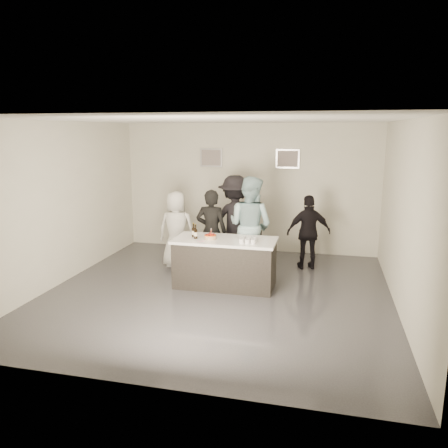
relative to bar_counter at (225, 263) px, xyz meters
The scene contains 19 objects.
floor 0.59m from the bar_counter, 97.44° to the right, with size 6.00×6.00×0.00m, color #3D3D42.
ceiling 2.58m from the bar_counter, 97.44° to the right, with size 6.00×6.00×0.00m, color white.
wall_back 2.83m from the bar_counter, 91.06° to the left, with size 6.00×0.04×3.00m, color beige.
wall_front 3.53m from the bar_counter, 90.82° to the right, with size 6.00×0.04×3.00m, color beige.
wall_left 3.25m from the bar_counter, behind, with size 0.04×6.00×3.00m, color beige.
wall_right 3.15m from the bar_counter, ahead, with size 0.04×6.00×3.00m, color beige.
picture_left 3.27m from the bar_counter, 110.05° to the left, with size 0.54×0.04×0.44m, color #B2B2B7.
picture_right 3.25m from the bar_counter, 71.86° to the left, with size 0.54×0.04×0.44m, color #B2B2B7.
bar_counter is the anchor object (origin of this frame).
cake 0.56m from the bar_counter, 165.31° to the right, with size 0.22×0.22×0.07m, color #E65718.
beer_bottle_a 0.83m from the bar_counter, behind, with size 0.07×0.07×0.26m, color black.
beer_bottle_b 0.79m from the bar_counter, behind, with size 0.07×0.07×0.26m, color black.
tumbler_cluster 0.68m from the bar_counter, 15.71° to the right, with size 0.30×0.30×0.08m, color #D26613.
candles 0.62m from the bar_counter, 140.87° to the right, with size 0.24×0.08×0.01m, color pink.
person_main_black 0.93m from the bar_counter, 122.13° to the left, with size 0.62×0.41×1.70m, color black.
person_main_blue 1.05m from the bar_counter, 70.01° to the left, with size 0.96×0.74×1.97m, color #97BEC5.
person_guest_left 1.62m from the bar_counter, 143.17° to the left, with size 0.79×0.51×1.61m, color silver.
person_guest_right 2.07m from the bar_counter, 45.42° to the left, with size 0.91×0.38×1.55m, color black.
person_guest_back 1.51m from the bar_counter, 95.03° to the left, with size 1.24×0.71×1.91m, color black.
Camera 1 is at (1.82, -7.11, 2.83)m, focal length 35.00 mm.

